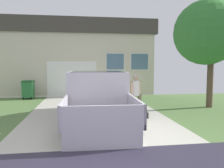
{
  "coord_description": "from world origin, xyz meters",
  "views": [
    {
      "loc": [
        -0.6,
        -4.98,
        1.93
      ],
      "look_at": [
        0.52,
        2.74,
        1.27
      ],
      "focal_mm": 35.67,
      "sensor_mm": 36.0,
      "label": 1
    }
  ],
  "objects_px": {
    "handbag": "(143,115)",
    "house_with_garage": "(79,58)",
    "person_with_hat": "(136,92)",
    "front_yard_tree": "(207,33)",
    "wheeled_trash_bin": "(28,89)",
    "pickup_truck": "(97,98)"
  },
  "relations": [
    {
      "from": "person_with_hat",
      "to": "handbag",
      "type": "height_order",
      "value": "person_with_hat"
    },
    {
      "from": "handbag",
      "to": "house_with_garage",
      "type": "distance_m",
      "value": 10.01
    },
    {
      "from": "pickup_truck",
      "to": "handbag",
      "type": "bearing_deg",
      "value": -4.69
    },
    {
      "from": "handbag",
      "to": "front_yard_tree",
      "type": "relative_size",
      "value": 0.09
    },
    {
      "from": "house_with_garage",
      "to": "wheeled_trash_bin",
      "type": "height_order",
      "value": "house_with_garage"
    },
    {
      "from": "person_with_hat",
      "to": "house_with_garage",
      "type": "distance_m",
      "value": 9.6
    },
    {
      "from": "person_with_hat",
      "to": "pickup_truck",
      "type": "bearing_deg",
      "value": -15.53
    },
    {
      "from": "person_with_hat",
      "to": "front_yard_tree",
      "type": "distance_m",
      "value": 4.56
    },
    {
      "from": "pickup_truck",
      "to": "front_yard_tree",
      "type": "bearing_deg",
      "value": 17.85
    },
    {
      "from": "wheeled_trash_bin",
      "to": "house_with_garage",
      "type": "bearing_deg",
      "value": 53.72
    },
    {
      "from": "house_with_garage",
      "to": "wheeled_trash_bin",
      "type": "bearing_deg",
      "value": -126.28
    },
    {
      "from": "pickup_truck",
      "to": "person_with_hat",
      "type": "height_order",
      "value": "pickup_truck"
    },
    {
      "from": "house_with_garage",
      "to": "front_yard_tree",
      "type": "xyz_separation_m",
      "value": [
        5.67,
        -7.84,
        0.89
      ]
    },
    {
      "from": "person_with_hat",
      "to": "handbag",
      "type": "bearing_deg",
      "value": 116.79
    },
    {
      "from": "pickup_truck",
      "to": "front_yard_tree",
      "type": "relative_size",
      "value": 1.12
    },
    {
      "from": "person_with_hat",
      "to": "handbag",
      "type": "distance_m",
      "value": 0.86
    },
    {
      "from": "wheeled_trash_bin",
      "to": "person_with_hat",
      "type": "bearing_deg",
      "value": -46.66
    },
    {
      "from": "house_with_garage",
      "to": "wheeled_trash_bin",
      "type": "xyz_separation_m",
      "value": [
        -2.91,
        -3.96,
        -1.91
      ]
    },
    {
      "from": "person_with_hat",
      "to": "handbag",
      "type": "relative_size",
      "value": 3.67
    },
    {
      "from": "front_yard_tree",
      "to": "house_with_garage",
      "type": "bearing_deg",
      "value": 125.84
    },
    {
      "from": "pickup_truck",
      "to": "wheeled_trash_bin",
      "type": "height_order",
      "value": "pickup_truck"
    },
    {
      "from": "house_with_garage",
      "to": "pickup_truck",
      "type": "bearing_deg",
      "value": -86.02
    }
  ]
}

